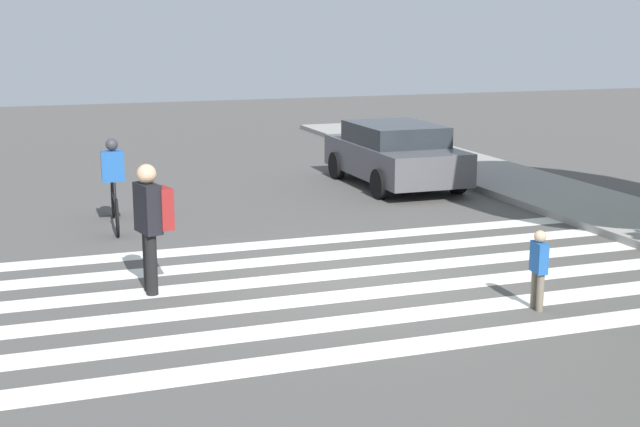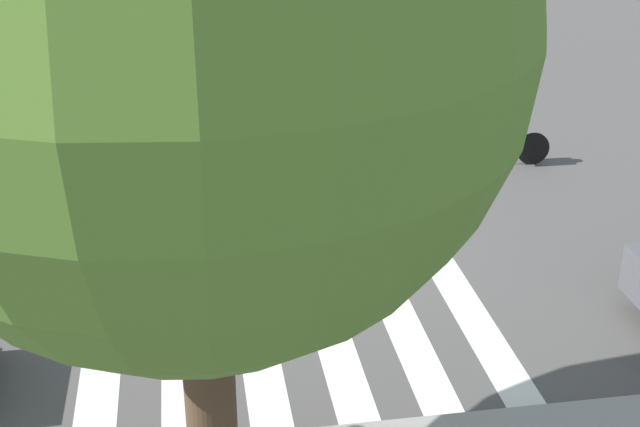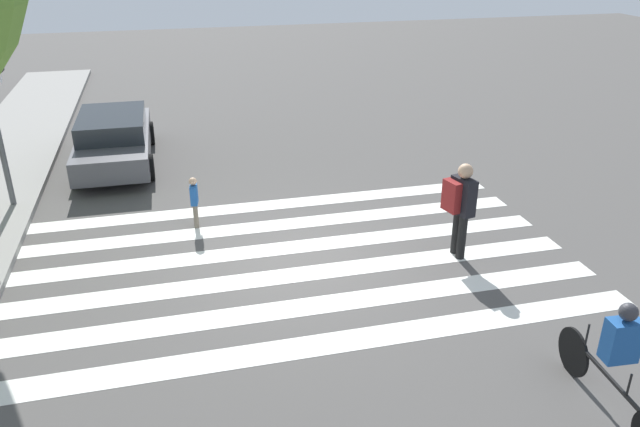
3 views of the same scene
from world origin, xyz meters
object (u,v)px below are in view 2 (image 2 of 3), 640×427
at_px(street_tree, 187,25).
at_px(pedestrian_adult_tall_backpack, 281,127).
at_px(cyclist_far_lane, 495,125).
at_px(pedestrian_child_with_backpack, 152,269).

distance_m(street_tree, pedestrian_adult_tall_backpack, 10.41).
distance_m(pedestrian_adult_tall_backpack, cyclist_far_lane, 4.30).
bearing_deg(pedestrian_adult_tall_backpack, cyclist_far_lane, -13.27).
distance_m(street_tree, cyclist_far_lane, 11.99).
height_order(street_tree, cyclist_far_lane, street_tree).
height_order(street_tree, pedestrian_adult_tall_backpack, street_tree).
relative_size(street_tree, pedestrian_child_with_backpack, 7.33).
bearing_deg(pedestrian_adult_tall_backpack, pedestrian_child_with_backpack, -131.27).
xyz_separation_m(street_tree, cyclist_far_lane, (-6.05, -9.42, -4.28)).
relative_size(pedestrian_adult_tall_backpack, cyclist_far_lane, 0.78).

